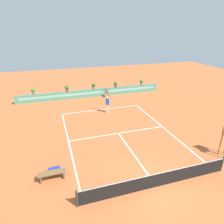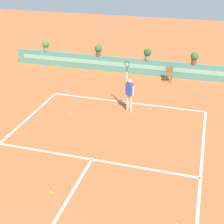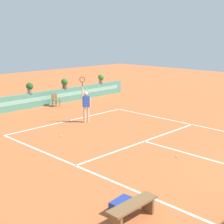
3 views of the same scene
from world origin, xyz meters
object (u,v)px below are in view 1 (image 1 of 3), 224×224
object	(u,v)px
potted_plant_right	(116,84)
potted_plant_centre	(94,86)
potted_plant_far_left	(33,91)
tennis_ball_mid_court	(172,141)
tennis_ball_by_sideline	(120,148)
potted_plant_far_right	(142,82)
gear_bag	(54,171)
bench_courtside	(52,174)
tennis_player	(107,103)
potted_plant_left	(67,88)
ball_kid_chair	(107,94)
tennis_ball_near_baseline	(84,120)

from	to	relation	value
potted_plant_right	potted_plant_centre	xyz separation A→B (m)	(-2.89, 0.00, 0.00)
potted_plant_right	potted_plant_far_left	bearing A→B (deg)	180.00
potted_plant_centre	tennis_ball_mid_court	bearing A→B (deg)	-75.16
tennis_ball_by_sideline	potted_plant_far_right	xyz separation A→B (m)	(7.44, 12.19, 1.38)
potted_plant_far_left	potted_plant_far_right	xyz separation A→B (m)	(13.60, 0.00, 0.00)
gear_bag	tennis_ball_mid_court	world-z (taller)	gear_bag
bench_courtside	tennis_ball_by_sideline	size ratio (longest dim) A/B	23.53
tennis_player	tennis_ball_mid_court	world-z (taller)	tennis_player
gear_bag	potted_plant_far_right	size ratio (longest dim) A/B	0.97
tennis_ball_by_sideline	potted_plant_centre	size ratio (longest dim) A/B	0.09
potted_plant_right	tennis_player	bearing A→B (deg)	-116.51
tennis_player	potted_plant_left	xyz separation A→B (m)	(-3.43, 5.47, 0.36)
potted_plant_far_left	potted_plant_far_right	distance (m)	13.60
ball_kid_chair	tennis_ball_near_baseline	world-z (taller)	ball_kid_chair
gear_bag	potted_plant_far_left	world-z (taller)	potted_plant_far_left
tennis_ball_near_baseline	potted_plant_centre	size ratio (longest dim) A/B	0.09
tennis_ball_mid_court	gear_bag	bearing A→B (deg)	-173.33
gear_bag	tennis_ball_near_baseline	distance (m)	7.47
tennis_ball_by_sideline	potted_plant_left	size ratio (longest dim) A/B	0.09
gear_bag	potted_plant_far_left	xyz separation A→B (m)	(-1.48, 13.50, 1.23)
bench_courtside	potted_plant_far_left	bearing A→B (deg)	95.50
tennis_ball_mid_court	potted_plant_far_left	bearing A→B (deg)	129.74
potted_plant_centre	potted_plant_far_right	distance (m)	6.55
gear_bag	potted_plant_far_right	xyz separation A→B (m)	(12.12, 13.50, 1.23)
tennis_ball_near_baseline	potted_plant_far_left	size ratio (longest dim) A/B	0.09
gear_bag	tennis_ball_near_baseline	world-z (taller)	gear_bag
tennis_ball_by_sideline	potted_plant_far_left	world-z (taller)	potted_plant_far_left
tennis_ball_near_baseline	tennis_ball_by_sideline	bearing A→B (deg)	-73.71
tennis_ball_mid_court	ball_kid_chair	bearing A→B (deg)	98.68
tennis_ball_by_sideline	potted_plant_centre	distance (m)	12.30
tennis_ball_near_baseline	potted_plant_far_left	xyz separation A→B (m)	(-4.55, 6.69, 1.38)
ball_kid_chair	potted_plant_far_right	xyz separation A→B (m)	(5.04, 0.73, 0.93)
potted_plant_far_right	tennis_ball_near_baseline	bearing A→B (deg)	-143.54
tennis_ball_mid_court	tennis_ball_by_sideline	distance (m)	4.21
bench_courtside	potted_plant_far_right	bearing A→B (deg)	48.86
tennis_ball_by_sideline	potted_plant_far_left	size ratio (longest dim) A/B	0.09
tennis_ball_near_baseline	potted_plant_far_right	distance (m)	11.34
tennis_player	tennis_ball_near_baseline	distance (m)	3.10
potted_plant_right	gear_bag	bearing A→B (deg)	-122.10
gear_bag	potted_plant_centre	xyz separation A→B (m)	(5.58, 13.50, 1.23)
bench_courtside	tennis_ball_near_baseline	xyz separation A→B (m)	(3.20, 7.34, -0.34)
tennis_ball_mid_court	tennis_ball_near_baseline	bearing A→B (deg)	135.18
tennis_ball_near_baseline	potted_plant_right	world-z (taller)	potted_plant_right
tennis_ball_mid_court	potted_plant_far_left	distance (m)	16.26
bench_courtside	tennis_ball_near_baseline	size ratio (longest dim) A/B	23.53
tennis_ball_by_sideline	potted_plant_far_left	xyz separation A→B (m)	(-6.16, 12.19, 1.38)
ball_kid_chair	potted_plant_right	bearing A→B (deg)	27.94
gear_bag	potted_plant_far_right	bearing A→B (deg)	48.06
ball_kid_chair	gear_bag	xyz separation A→B (m)	(-7.09, -12.76, -0.30)
potted_plant_right	potted_plant_centre	world-z (taller)	same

